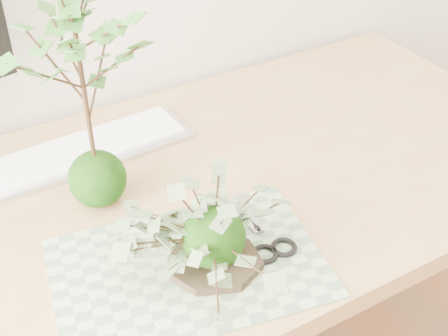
{
  "coord_description": "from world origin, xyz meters",
  "views": [
    {
      "loc": [
        -0.41,
        0.44,
        1.44
      ],
      "look_at": [
        0.0,
        1.14,
        0.84
      ],
      "focal_mm": 50.0,
      "sensor_mm": 36.0,
      "label": 1
    }
  ],
  "objects_px": {
    "desk": "(164,237)",
    "ivy_kokedama": "(213,214)",
    "maple_kokedama": "(78,49)",
    "keyboard": "(75,154)"
  },
  "relations": [
    {
      "from": "keyboard",
      "to": "maple_kokedama",
      "type": "bearing_deg",
      "value": -94.93
    },
    {
      "from": "desk",
      "to": "maple_kokedama",
      "type": "relative_size",
      "value": 3.83
    },
    {
      "from": "keyboard",
      "to": "desk",
      "type": "bearing_deg",
      "value": -69.2
    },
    {
      "from": "desk",
      "to": "maple_kokedama",
      "type": "distance_m",
      "value": 0.39
    },
    {
      "from": "desk",
      "to": "ivy_kokedama",
      "type": "height_order",
      "value": "ivy_kokedama"
    },
    {
      "from": "ivy_kokedama",
      "to": "keyboard",
      "type": "xyz_separation_m",
      "value": [
        -0.09,
        0.39,
        -0.1
      ]
    },
    {
      "from": "desk",
      "to": "keyboard",
      "type": "height_order",
      "value": "keyboard"
    },
    {
      "from": "ivy_kokedama",
      "to": "keyboard",
      "type": "distance_m",
      "value": 0.41
    },
    {
      "from": "desk",
      "to": "keyboard",
      "type": "bearing_deg",
      "value": 113.64
    },
    {
      "from": "maple_kokedama",
      "to": "keyboard",
      "type": "xyz_separation_m",
      "value": [
        0.01,
        0.15,
        -0.28
      ]
    }
  ]
}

